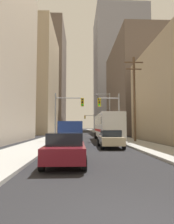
{
  "coord_description": "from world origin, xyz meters",
  "views": [
    {
      "loc": [
        -1.01,
        -3.38,
        1.8
      ],
      "look_at": [
        0.0,
        22.78,
        3.75
      ],
      "focal_mm": 31.85,
      "sensor_mm": 36.0,
      "label": 1
    }
  ],
  "objects_px": {
    "traffic_signal_far_right": "(90,120)",
    "sedan_white": "(75,133)",
    "city_bus": "(107,126)",
    "sedan_beige": "(110,139)",
    "traffic_signal_near_left": "(68,109)",
    "sedan_maroon": "(65,148)",
    "cargo_van_blue": "(71,132)",
    "traffic_signal_near_right": "(110,109)"
  },
  "relations": [
    {
      "from": "sedan_maroon",
      "to": "traffic_signal_far_right",
      "type": "xyz_separation_m",
      "value": [
        4.18,
        53.41,
        3.26
      ]
    },
    {
      "from": "cargo_van_blue",
      "to": "sedan_maroon",
      "type": "height_order",
      "value": "cargo_van_blue"
    },
    {
      "from": "traffic_signal_near_left",
      "to": "traffic_signal_near_right",
      "type": "bearing_deg",
      "value": -0.01
    },
    {
      "from": "traffic_signal_far_right",
      "to": "traffic_signal_near_right",
      "type": "bearing_deg",
      "value": -89.51
    },
    {
      "from": "sedan_maroon",
      "to": "city_bus",
      "type": "bearing_deg",
      "value": 75.22
    },
    {
      "from": "sedan_maroon",
      "to": "traffic_signal_near_right",
      "type": "bearing_deg",
      "value": 73.38
    },
    {
      "from": "cargo_van_blue",
      "to": "traffic_signal_near_left",
      "type": "bearing_deg",
      "value": 96.06
    },
    {
      "from": "city_bus",
      "to": "sedan_maroon",
      "type": "relative_size",
      "value": 2.73
    },
    {
      "from": "sedan_beige",
      "to": "cargo_van_blue",
      "type": "bearing_deg",
      "value": 156.54
    },
    {
      "from": "sedan_beige",
      "to": "traffic_signal_near_left",
      "type": "bearing_deg",
      "value": 118.37
    },
    {
      "from": "city_bus",
      "to": "cargo_van_blue",
      "type": "relative_size",
      "value": 2.2
    },
    {
      "from": "city_bus",
      "to": "sedan_white",
      "type": "bearing_deg",
      "value": 117.57
    },
    {
      "from": "sedan_beige",
      "to": "traffic_signal_near_left",
      "type": "relative_size",
      "value": 0.71
    },
    {
      "from": "city_bus",
      "to": "traffic_signal_near_right",
      "type": "relative_size",
      "value": 1.92
    },
    {
      "from": "cargo_van_blue",
      "to": "city_bus",
      "type": "bearing_deg",
      "value": 58.76
    },
    {
      "from": "sedan_white",
      "to": "traffic_signal_far_right",
      "type": "relative_size",
      "value": 0.7
    },
    {
      "from": "cargo_van_blue",
      "to": "traffic_signal_near_right",
      "type": "bearing_deg",
      "value": 52.78
    },
    {
      "from": "city_bus",
      "to": "cargo_van_blue",
      "type": "distance_m",
      "value": 8.58
    },
    {
      "from": "city_bus",
      "to": "sedan_maroon",
      "type": "xyz_separation_m",
      "value": [
        -4.3,
        -16.3,
        -1.16
      ]
    },
    {
      "from": "sedan_beige",
      "to": "traffic_signal_far_right",
      "type": "bearing_deg",
      "value": 88.94
    },
    {
      "from": "traffic_signal_near_left",
      "to": "traffic_signal_near_right",
      "type": "relative_size",
      "value": 1.0
    },
    {
      "from": "sedan_maroon",
      "to": "traffic_signal_near_right",
      "type": "xyz_separation_m",
      "value": [
        4.51,
        15.11,
        3.22
      ]
    },
    {
      "from": "cargo_van_blue",
      "to": "sedan_beige",
      "type": "relative_size",
      "value": 1.24
    },
    {
      "from": "cargo_van_blue",
      "to": "traffic_signal_far_right",
      "type": "xyz_separation_m",
      "value": [
        4.32,
        44.42,
        2.74
      ]
    },
    {
      "from": "sedan_white",
      "to": "traffic_signal_near_right",
      "type": "relative_size",
      "value": 0.7
    },
    {
      "from": "traffic_signal_far_right",
      "to": "sedan_white",
      "type": "bearing_deg",
      "value": -98.27
    },
    {
      "from": "city_bus",
      "to": "sedan_beige",
      "type": "distance_m",
      "value": 8.94
    },
    {
      "from": "traffic_signal_near_left",
      "to": "traffic_signal_far_right",
      "type": "height_order",
      "value": "same"
    },
    {
      "from": "cargo_van_blue",
      "to": "sedan_maroon",
      "type": "xyz_separation_m",
      "value": [
        0.14,
        -8.99,
        -0.52
      ]
    },
    {
      "from": "city_bus",
      "to": "traffic_signal_far_right",
      "type": "bearing_deg",
      "value": 90.18
    },
    {
      "from": "traffic_signal_near_right",
      "to": "traffic_signal_far_right",
      "type": "bearing_deg",
      "value": 90.49
    },
    {
      "from": "cargo_van_blue",
      "to": "traffic_signal_near_left",
      "type": "height_order",
      "value": "traffic_signal_near_left"
    },
    {
      "from": "sedan_white",
      "to": "traffic_signal_near_left",
      "type": "bearing_deg",
      "value": -94.68
    },
    {
      "from": "traffic_signal_near_right",
      "to": "traffic_signal_far_right",
      "type": "height_order",
      "value": "same"
    },
    {
      "from": "traffic_signal_near_left",
      "to": "sedan_white",
      "type": "bearing_deg",
      "value": 85.32
    },
    {
      "from": "cargo_van_blue",
      "to": "traffic_signal_near_left",
      "type": "relative_size",
      "value": 0.88
    },
    {
      "from": "sedan_maroon",
      "to": "sedan_white",
      "type": "bearing_deg",
      "value": 90.02
    },
    {
      "from": "cargo_van_blue",
      "to": "sedan_white",
      "type": "height_order",
      "value": "cargo_van_blue"
    },
    {
      "from": "sedan_beige",
      "to": "traffic_signal_near_right",
      "type": "height_order",
      "value": "traffic_signal_near_right"
    },
    {
      "from": "traffic_signal_far_right",
      "to": "sedan_maroon",
      "type": "bearing_deg",
      "value": -94.48
    },
    {
      "from": "sedan_maroon",
      "to": "sedan_white",
      "type": "xyz_separation_m",
      "value": [
        -0.01,
        24.56,
        0.0
      ]
    },
    {
      "from": "cargo_van_blue",
      "to": "traffic_signal_far_right",
      "type": "distance_m",
      "value": 44.71
    }
  ]
}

